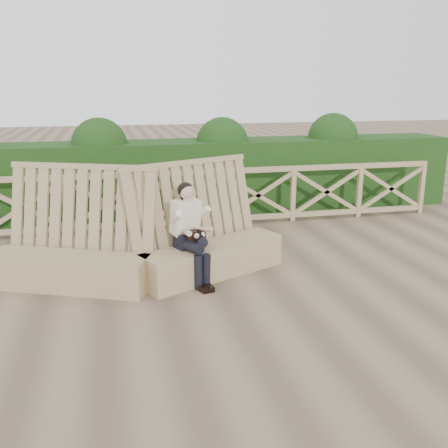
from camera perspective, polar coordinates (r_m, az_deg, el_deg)
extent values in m
plane|color=brown|center=(6.27, 0.60, -8.93)|extent=(60.00, 60.00, 0.00)
cube|color=#8A704F|center=(6.93, -17.32, -5.17)|extent=(2.17, 1.32, 0.46)
cube|color=#8A704F|center=(6.99, -16.69, 0.01)|extent=(2.14, 1.27, 1.58)
cube|color=#8A704F|center=(7.06, -1.27, -4.06)|extent=(2.16, 1.35, 0.46)
cube|color=#8A704F|center=(7.10, -2.61, 0.90)|extent=(2.13, 1.31, 1.58)
cube|color=black|center=(6.83, -4.17, -1.83)|extent=(0.40, 0.35, 0.21)
cube|color=beige|center=(6.78, -4.43, 0.82)|extent=(0.45, 0.39, 0.49)
sphere|color=tan|center=(6.66, -4.29, 3.69)|extent=(0.26, 0.26, 0.20)
sphere|color=black|center=(6.69, -4.44, 3.90)|extent=(0.28, 0.28, 0.21)
cylinder|color=black|center=(6.64, -3.89, -2.52)|extent=(0.30, 0.45, 0.14)
cylinder|color=black|center=(6.71, -2.90, -1.72)|extent=(0.30, 0.45, 0.15)
cylinder|color=black|center=(6.57, -2.95, -5.59)|extent=(0.15, 0.15, 0.46)
cylinder|color=black|center=(6.62, -2.04, -5.43)|extent=(0.15, 0.15, 0.46)
cube|color=black|center=(6.58, -2.52, -7.35)|extent=(0.16, 0.24, 0.07)
cube|color=black|center=(6.61, -1.75, -7.22)|extent=(0.16, 0.24, 0.07)
cube|color=black|center=(6.68, -3.29, -1.39)|extent=(0.28, 0.23, 0.17)
cube|color=black|center=(6.53, -2.72, -1.25)|extent=(0.09, 0.10, 0.11)
cube|color=#967A57|center=(9.27, -4.57, 5.87)|extent=(10.10, 0.07, 0.10)
cube|color=#967A57|center=(9.47, -4.45, 0.31)|extent=(10.10, 0.07, 0.10)
cube|color=black|center=(10.50, -5.55, 5.31)|extent=(12.00, 1.20, 1.50)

